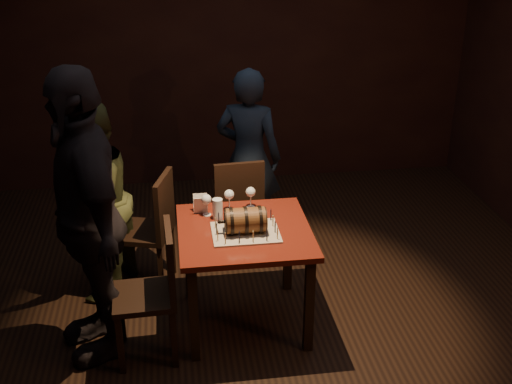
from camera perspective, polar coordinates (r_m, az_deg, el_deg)
The scene contains 16 objects.
room_shell at distance 4.22m, azimuth 0.83°, elevation 5.32°, with size 5.04×5.04×2.80m.
pub_table at distance 4.42m, azimuth -1.02°, elevation -4.59°, with size 0.90×0.90×0.75m.
cake_board at distance 4.31m, azimuth -0.93°, elevation -3.61°, with size 0.45×0.35×0.01m, color #B0A18E.
barrel_cake at distance 4.27m, azimuth -0.95°, elevation -2.53°, with size 0.33×0.19×0.19m.
birthday_candles at distance 4.29m, azimuth -0.93°, elevation -3.06°, with size 0.40×0.30×0.09m.
wine_glass_left at distance 4.52m, azimuth -4.43°, elevation -0.74°, with size 0.07×0.07×0.16m.
wine_glass_mid at distance 4.58m, azimuth -2.41°, elevation -0.31°, with size 0.07×0.07×0.16m.
wine_glass_right at distance 4.62m, azimuth -0.48°, elevation -0.07°, with size 0.07×0.07×0.16m.
pint_of_ale at distance 4.48m, azimuth -3.43°, elevation -1.55°, with size 0.07×0.07×0.15m.
menu_card at distance 4.58m, azimuth -4.95°, elevation -1.10°, with size 0.10×0.05×0.13m, color white, non-canonical shape.
chair_back at distance 5.23m, azimuth -1.66°, elevation -1.15°, with size 0.43×0.43×0.93m.
chair_left_rear at distance 4.98m, azimuth -9.13°, elevation -2.87°, with size 0.50×0.50×0.93m.
chair_left_front at distance 4.23m, azimuth -8.88°, elevation -8.25°, with size 0.41×0.41×0.93m.
person_back at distance 5.50m, azimuth -0.65°, elevation 3.12°, with size 0.57×0.37×1.56m, color #1A2535.
person_left_rear at distance 4.87m, azimuth -14.26°, elevation -0.90°, with size 0.74×0.58×1.52m, color #3B3E1F.
person_left_front at distance 4.16m, azimuth -14.79°, elevation -2.20°, with size 1.14×0.48×1.95m, color black.
Camera 1 is at (-0.61, -3.94, 2.80)m, focal length 45.00 mm.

